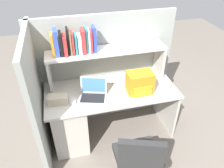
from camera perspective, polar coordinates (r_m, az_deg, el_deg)
The scene contains 12 objects.
ground_plane at distance 3.17m, azimuth -0.22°, elevation -12.12°, with size 8.00×8.00×0.00m, color slate.
desk at distance 2.85m, azimuth -7.94°, elevation -7.89°, with size 1.60×0.70×0.73m.
cubicle_partition_rear at distance 2.97m, azimuth -2.02°, elevation 3.47°, with size 1.84×0.05×1.55m, color #939991.
cubicle_partition_left at distance 2.59m, azimuth -18.61°, elevation -3.99°, with size 0.05×1.06×1.55m, color #939991.
overhead_hutch at distance 2.66m, azimuth -1.32°, elevation 7.12°, with size 1.44×0.28×0.45m.
reference_books_on_shelf at distance 2.51m, azimuth -9.96°, elevation 10.64°, with size 0.49×0.18×0.30m.
laptop at distance 2.55m, azimuth -4.93°, elevation -2.41°, with size 0.37×0.34×0.22m.
backpack at distance 2.60m, azimuth 7.31°, elevation 0.30°, with size 0.30×0.22×0.26m.
computer_mouse at distance 2.53m, azimuth -10.03°, elevation -4.38°, with size 0.06×0.10×0.03m, color silver.
paper_cup at distance 2.75m, azimuth 14.27°, elevation -0.50°, with size 0.08×0.08×0.10m, color white.
tissue_box at distance 2.53m, azimuth -13.87°, elevation -3.91°, with size 0.22×0.12×0.10m, color #BFB299.
office_chair at distance 2.36m, azimuth 6.81°, elevation -20.61°, with size 0.52×0.54×0.93m.
Camera 1 is at (-0.51, -2.09, 2.33)m, focal length 35.11 mm.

